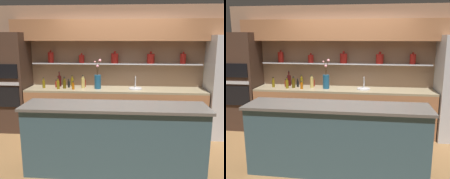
{
  "view_description": "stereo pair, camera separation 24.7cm",
  "coord_description": "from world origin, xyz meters",
  "views": [
    {
      "loc": [
        0.22,
        -3.74,
        1.97
      ],
      "look_at": [
        -0.09,
        0.44,
        1.07
      ],
      "focal_mm": 40.0,
      "sensor_mm": 36.0,
      "label": 1
    },
    {
      "loc": [
        0.47,
        -3.72,
        1.97
      ],
      "look_at": [
        -0.09,
        0.44,
        1.07
      ],
      "focal_mm": 40.0,
      "sensor_mm": 36.0,
      "label": 2
    }
  ],
  "objects": [
    {
      "name": "bottle_sauce_6",
      "position": [
        -0.93,
        1.11,
        0.99
      ],
      "size": [
        0.05,
        0.05,
        0.16
      ],
      "color": "#9E4C0A",
      "rests_on": "back_counter_unit"
    },
    {
      "name": "bottle_wine_9",
      "position": [
        -1.29,
        1.41,
        1.04
      ],
      "size": [
        0.08,
        0.08,
        0.32
      ],
      "color": "#380C0C",
      "rests_on": "back_counter_unit"
    },
    {
      "name": "ground_plane",
      "position": [
        0.0,
        0.0,
        0.0
      ],
      "size": [
        12.0,
        12.0,
        0.0
      ],
      "primitive_type": "plane",
      "color": "brown"
    },
    {
      "name": "island_counter",
      "position": [
        0.0,
        -0.36,
        0.51
      ],
      "size": [
        2.61,
        0.61,
        1.02
      ],
      "color": "#334C56",
      "rests_on": "ground_plane"
    },
    {
      "name": "bottle_spirit_10",
      "position": [
        -0.75,
        1.26,
        1.03
      ],
      "size": [
        0.07,
        0.07,
        0.27
      ],
      "color": "tan",
      "rests_on": "back_counter_unit"
    },
    {
      "name": "sink_fixture",
      "position": [
        0.33,
        1.25,
        0.95
      ],
      "size": [
        0.27,
        0.27,
        0.25
      ],
      "color": "#B7B7BC",
      "rests_on": "back_counter_unit"
    },
    {
      "name": "bottle_sauce_4",
      "position": [
        -0.75,
        1.4,
        1.0
      ],
      "size": [
        0.05,
        0.05,
        0.19
      ],
      "color": "maroon",
      "rests_on": "back_counter_unit"
    },
    {
      "name": "bottle_oil_5",
      "position": [
        -1.15,
        1.28,
        1.01
      ],
      "size": [
        0.06,
        0.06,
        0.23
      ],
      "color": "#47380A",
      "rests_on": "back_counter_unit"
    },
    {
      "name": "flower_vase",
      "position": [
        -0.44,
        1.22,
        1.09
      ],
      "size": [
        0.14,
        0.16,
        0.6
      ],
      "color": "navy",
      "rests_on": "back_counter_unit"
    },
    {
      "name": "bottle_sauce_3",
      "position": [
        -1.33,
        1.29,
        0.99
      ],
      "size": [
        0.05,
        0.05,
        0.16
      ],
      "color": "maroon",
      "rests_on": "back_counter_unit"
    },
    {
      "name": "bottle_oil_0",
      "position": [
        -1.24,
        1.13,
        1.01
      ],
      "size": [
        0.06,
        0.06,
        0.23
      ],
      "color": "brown",
      "rests_on": "back_counter_unit"
    },
    {
      "name": "bottle_oil_2",
      "position": [
        -1.13,
        1.19,
        1.01
      ],
      "size": [
        0.07,
        0.07,
        0.23
      ],
      "color": "#47380A",
      "rests_on": "back_counter_unit"
    },
    {
      "name": "oven_tower",
      "position": [
        -2.26,
        1.24,
        1.02
      ],
      "size": [
        0.68,
        0.64,
        2.05
      ],
      "color": "#3D281E",
      "rests_on": "ground_plane"
    },
    {
      "name": "back_wall_unit",
      "position": [
        -0.0,
        1.53,
        1.55
      ],
      "size": [
        5.2,
        0.44,
        2.6
      ],
      "color": "#937056",
      "rests_on": "ground_plane"
    },
    {
      "name": "back_counter_unit",
      "position": [
        -0.09,
        1.24,
        0.46
      ],
      "size": [
        3.62,
        0.62,
        0.92
      ],
      "color": "#99603D",
      "rests_on": "ground_plane"
    },
    {
      "name": "bottle_sauce_1",
      "position": [
        -1.06,
        1.3,
        0.99
      ],
      "size": [
        0.05,
        0.05,
        0.18
      ],
      "color": "black",
      "rests_on": "back_counter_unit"
    },
    {
      "name": "bottle_oil_8",
      "position": [
        -1.56,
        1.2,
        1.01
      ],
      "size": [
        0.06,
        0.06,
        0.22
      ],
      "color": "brown",
      "rests_on": "back_counter_unit"
    },
    {
      "name": "bottle_oil_7",
      "position": [
        -1.02,
        1.43,
        1.02
      ],
      "size": [
        0.06,
        0.06,
        0.24
      ],
      "color": "brown",
      "rests_on": "back_counter_unit"
    }
  ]
}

